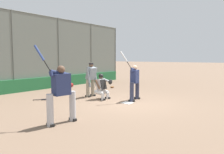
% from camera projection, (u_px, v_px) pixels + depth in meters
% --- Properties ---
extents(ground_plane, '(160.00, 160.00, 0.00)m').
position_uv_depth(ground_plane, '(127.00, 103.00, 9.37)').
color(ground_plane, '#7A604C').
extents(home_plate_marker, '(0.43, 0.43, 0.01)m').
position_uv_depth(home_plate_marker, '(127.00, 103.00, 9.37)').
color(home_plate_marker, white).
rests_on(home_plate_marker, ground_plane).
extents(backstop_fence, '(15.64, 0.08, 4.52)m').
position_uv_depth(backstop_fence, '(38.00, 51.00, 13.13)').
color(backstop_fence, '#515651').
rests_on(backstop_fence, ground_plane).
extents(padding_wall, '(15.25, 0.18, 0.73)m').
position_uv_depth(padding_wall, '(40.00, 84.00, 13.25)').
color(padding_wall, '#236638').
rests_on(padding_wall, ground_plane).
extents(batter_at_plate, '(1.12, 0.59, 2.22)m').
position_uv_depth(batter_at_plate, '(134.00, 81.00, 9.88)').
color(batter_at_plate, '#2D334C').
rests_on(batter_at_plate, ground_plane).
extents(catcher_behind_plate, '(0.64, 0.75, 1.19)m').
position_uv_depth(catcher_behind_plate, '(102.00, 86.00, 10.20)').
color(catcher_behind_plate, silver).
rests_on(catcher_behind_plate, ground_plane).
extents(umpire_home, '(0.68, 0.44, 1.69)m').
position_uv_depth(umpire_home, '(91.00, 78.00, 10.84)').
color(umpire_home, gray).
rests_on(umpire_home, ground_plane).
extents(batter_on_deck, '(1.03, 0.73, 2.30)m').
position_uv_depth(batter_on_deck, '(61.00, 92.00, 6.39)').
color(batter_on_deck, '#B7B7BC').
rests_on(batter_on_deck, ground_plane).
extents(spare_bat_near_backstop, '(0.68, 0.56, 0.07)m').
position_uv_depth(spare_bat_near_backstop, '(45.00, 99.00, 9.99)').
color(spare_bat_near_backstop, black).
rests_on(spare_bat_near_backstop, ground_plane).
extents(fielding_glove_on_dirt, '(0.30, 0.23, 0.11)m').
position_uv_depth(fielding_glove_on_dirt, '(112.00, 87.00, 14.01)').
color(fielding_glove_on_dirt, brown).
rests_on(fielding_glove_on_dirt, ground_plane).
extents(equipment_bag_dugout_side, '(1.13, 0.28, 0.28)m').
position_uv_depth(equipment_bag_dugout_side, '(66.00, 86.00, 14.08)').
color(equipment_bag_dugout_side, maroon).
rests_on(equipment_bag_dugout_side, ground_plane).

